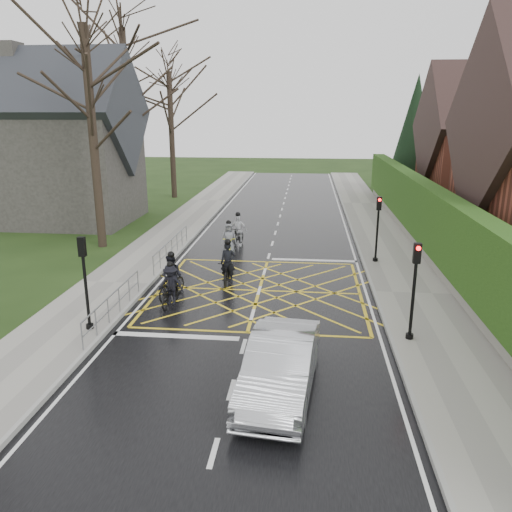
% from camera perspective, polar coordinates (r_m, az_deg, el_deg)
% --- Properties ---
extents(ground, '(120.00, 120.00, 0.00)m').
position_cam_1_polar(ground, '(20.11, 0.37, -3.98)').
color(ground, black).
rests_on(ground, ground).
extents(road, '(9.00, 80.00, 0.01)m').
position_cam_1_polar(road, '(20.10, 0.37, -3.97)').
color(road, black).
rests_on(road, ground).
extents(sidewalk_right, '(3.00, 80.00, 0.15)m').
position_cam_1_polar(sidewalk_right, '(20.43, 17.41, -4.20)').
color(sidewalk_right, gray).
rests_on(sidewalk_right, ground).
extents(sidewalk_left, '(3.00, 80.00, 0.15)m').
position_cam_1_polar(sidewalk_left, '(21.47, -15.81, -3.08)').
color(sidewalk_left, gray).
rests_on(sidewalk_left, ground).
extents(stone_wall, '(0.50, 38.00, 0.70)m').
position_cam_1_polar(stone_wall, '(26.33, 18.73, 0.83)').
color(stone_wall, slate).
rests_on(stone_wall, ground).
extents(hedge, '(0.90, 38.00, 2.80)m').
position_cam_1_polar(hedge, '(25.95, 19.07, 4.55)').
color(hedge, '#1B3C10').
rests_on(hedge, stone_wall).
extents(house_far, '(9.80, 8.80, 10.30)m').
position_cam_1_polar(house_far, '(39.09, 25.70, 10.84)').
color(house_far, brown).
rests_on(house_far, ground).
extents(conifer, '(4.60, 4.60, 10.00)m').
position_cam_1_polar(conifer, '(45.72, 17.62, 13.01)').
color(conifer, black).
rests_on(conifer, ground).
extents(church, '(8.80, 7.80, 11.00)m').
position_cam_1_polar(church, '(34.46, -21.04, 11.79)').
color(church, '#2D2B28').
rests_on(church, ground).
extents(tree_near, '(9.24, 9.24, 11.44)m').
position_cam_1_polar(tree_near, '(27.06, -18.55, 17.46)').
color(tree_near, black).
rests_on(tree_near, ground).
extents(tree_mid, '(10.08, 10.08, 12.48)m').
position_cam_1_polar(tree_mid, '(34.89, -14.68, 18.47)').
color(tree_mid, black).
rests_on(tree_mid, ground).
extents(tree_far, '(8.40, 8.40, 10.40)m').
position_cam_1_polar(tree_far, '(42.28, -9.75, 16.30)').
color(tree_far, black).
rests_on(tree_far, ground).
extents(railing_south, '(0.05, 5.04, 1.03)m').
position_cam_1_polar(railing_south, '(17.70, -15.98, -4.81)').
color(railing_south, slate).
rests_on(railing_south, ground).
extents(railing_north, '(0.05, 6.04, 1.03)m').
position_cam_1_polar(railing_north, '(24.47, -9.62, 1.40)').
color(railing_north, slate).
rests_on(railing_north, ground).
extents(traffic_light_ne, '(0.24, 0.31, 3.21)m').
position_cam_1_polar(traffic_light_ne, '(23.81, 13.70, 2.92)').
color(traffic_light_ne, black).
rests_on(traffic_light_ne, ground).
extents(traffic_light_se, '(0.24, 0.31, 3.21)m').
position_cam_1_polar(traffic_light_se, '(15.85, 17.56, -4.01)').
color(traffic_light_se, black).
rests_on(traffic_light_se, ground).
extents(traffic_light_sw, '(0.24, 0.31, 3.21)m').
position_cam_1_polar(traffic_light_sw, '(16.72, -18.88, -3.08)').
color(traffic_light_sw, black).
rests_on(traffic_light_sw, ground).
extents(cyclist_rear, '(0.76, 1.96, 1.88)m').
position_cam_1_polar(cyclist_rear, '(20.89, -3.24, -1.45)').
color(cyclist_rear, black).
rests_on(cyclist_rear, ground).
extents(cyclist_back, '(1.00, 1.92, 1.86)m').
position_cam_1_polar(cyclist_back, '(19.39, -9.59, -2.79)').
color(cyclist_back, black).
rests_on(cyclist_back, ground).
extents(cyclist_mid, '(1.01, 1.73, 1.65)m').
position_cam_1_polar(cyclist_mid, '(18.79, -9.73, -3.75)').
color(cyclist_mid, black).
rests_on(cyclist_mid, ground).
extents(cyclist_front, '(1.05, 1.91, 1.85)m').
position_cam_1_polar(cyclist_front, '(26.55, -2.08, 2.55)').
color(cyclist_front, black).
rests_on(cyclist_front, ground).
extents(cyclist_lead, '(0.99, 1.88, 1.74)m').
position_cam_1_polar(cyclist_lead, '(25.11, -3.14, 1.55)').
color(cyclist_lead, yellow).
rests_on(cyclist_lead, ground).
extents(car, '(2.07, 4.77, 1.53)m').
position_cam_1_polar(car, '(12.90, 2.82, -12.38)').
color(car, '#B0B2B7').
rests_on(car, ground).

